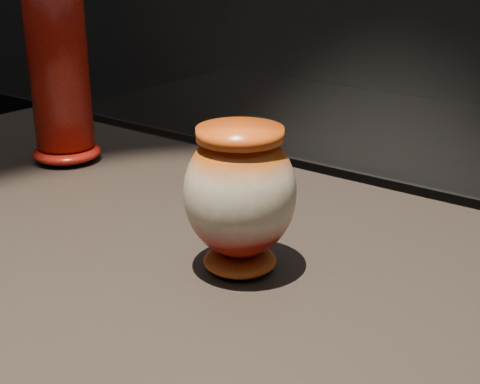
% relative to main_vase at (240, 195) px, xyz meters
% --- Properties ---
extents(main_vase, '(0.17, 0.17, 0.20)m').
position_rel_main_vase_xyz_m(main_vase, '(0.00, 0.00, 0.00)').
color(main_vase, maroon).
rests_on(main_vase, display_plinth).
extents(tall_vase, '(0.15, 0.15, 0.43)m').
position_rel_main_vase_xyz_m(tall_vase, '(-0.56, 0.17, 0.10)').
color(tall_vase, red).
rests_on(tall_vase, display_plinth).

